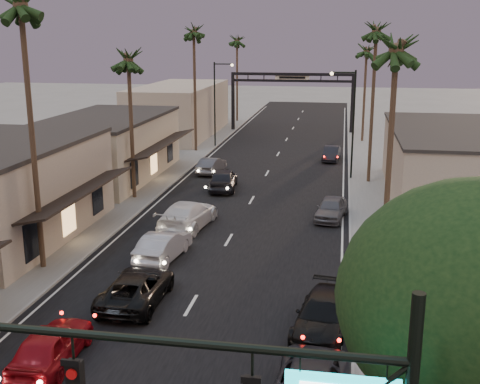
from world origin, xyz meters
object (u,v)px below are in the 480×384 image
at_px(palm_ld, 194,28).
at_px(palm_rc, 367,47).
at_px(palm_rb, 377,26).
at_px(palm_ra, 397,40).
at_px(curbside_black, 323,315).
at_px(streetlight_right, 350,116).
at_px(oncoming_pickup, 137,288).
at_px(oncoming_silver, 163,246).
at_px(streetlight_left, 217,97).
at_px(palm_far, 237,37).
at_px(arch, 292,87).
at_px(palm_lc, 128,53).
at_px(oncoming_red, 51,345).

height_order(palm_ld, palm_rc, palm_ld).
relative_size(palm_ld, palm_rb, 1.00).
relative_size(palm_ra, curbside_black, 2.63).
distance_m(streetlight_right, palm_ld, 19.78).
bearing_deg(oncoming_pickup, oncoming_silver, -85.55).
xyz_separation_m(streetlight_left, oncoming_silver, (4.04, -33.63, -4.57)).
relative_size(palm_ra, palm_far, 1.00).
xyz_separation_m(arch, palm_lc, (-8.60, -34.00, 4.94)).
distance_m(palm_ra, oncoming_silver, 15.69).
xyz_separation_m(oncoming_red, curbside_black, (9.65, 4.18, -0.04)).
bearing_deg(oncoming_pickup, palm_rc, -103.72).
distance_m(palm_rc, oncoming_silver, 42.39).
bearing_deg(curbside_black, palm_ld, 118.91).
distance_m(palm_ld, curbside_black, 41.82).
distance_m(palm_rb, curbside_black, 29.05).
bearing_deg(streetlight_left, curbside_black, -72.45).
bearing_deg(palm_rc, palm_ld, -152.38).
xyz_separation_m(streetlight_right, palm_ra, (1.68, -21.00, 6.11)).
xyz_separation_m(arch, oncoming_pickup, (-2.45, -51.13, -4.81)).
relative_size(oncoming_pickup, curbside_black, 1.05).
bearing_deg(oncoming_pickup, palm_lc, -70.22).
bearing_deg(oncoming_silver, palm_lc, -57.21).
xyz_separation_m(palm_ra, palm_far, (-16.90, 54.00, 0.00)).
bearing_deg(curbside_black, streetlight_left, 115.33).
xyz_separation_m(streetlight_right, palm_rb, (1.68, -1.00, 7.09)).
relative_size(streetlight_left, curbside_black, 1.80).
bearing_deg(streetlight_right, palm_ld, 147.21).
bearing_deg(oncoming_red, palm_lc, -80.29).
xyz_separation_m(palm_rc, oncoming_pickup, (-11.05, -45.13, -9.74)).
height_order(streetlight_right, curbside_black, streetlight_right).
bearing_deg(oncoming_pickup, palm_ra, -155.05).
bearing_deg(oncoming_pickup, arch, -92.70).
bearing_deg(palm_ld, streetlight_right, -32.79).
bearing_deg(palm_lc, streetlight_left, 85.63).
relative_size(streetlight_left, palm_lc, 0.74).
relative_size(palm_lc, oncoming_red, 2.71).
height_order(palm_rb, palm_rc, palm_rb).
distance_m(palm_rb, oncoming_red, 35.03).
distance_m(palm_rb, oncoming_silver, 25.55).
relative_size(arch, curbside_black, 3.03).
height_order(palm_ra, oncoming_pickup, palm_ra).
bearing_deg(palm_far, curbside_black, -76.81).
distance_m(streetlight_right, palm_rc, 19.75).
bearing_deg(streetlight_left, oncoming_pickup, -83.49).
distance_m(streetlight_right, palm_lc, 18.66).
relative_size(palm_lc, palm_rc, 1.00).
bearing_deg(palm_rb, streetlight_right, 149.24).
distance_m(arch, oncoming_pickup, 51.41).
distance_m(palm_far, oncoming_red, 65.66).
xyz_separation_m(palm_rb, palm_far, (-16.90, 34.00, -0.97)).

